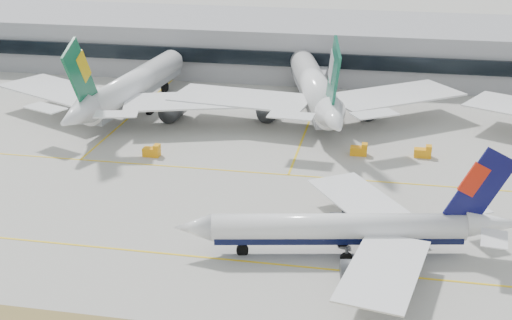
% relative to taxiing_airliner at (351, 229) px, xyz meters
% --- Properties ---
extents(ground, '(3000.00, 3000.00, 0.00)m').
position_rel_taxiing_airliner_xyz_m(ground, '(-25.21, -0.33, -4.32)').
color(ground, gray).
rests_on(ground, ground).
extents(taxiing_airliner, '(53.01, 45.50, 17.92)m').
position_rel_taxiing_airliner_xyz_m(taxiing_airliner, '(0.00, 0.00, 0.00)').
color(taxiing_airliner, white).
rests_on(taxiing_airliner, ground).
extents(widebody_eva, '(68.40, 67.13, 24.45)m').
position_rel_taxiing_airliner_xyz_m(widebody_eva, '(-57.87, 61.50, 2.18)').
color(widebody_eva, white).
rests_on(widebody_eva, ground).
extents(widebody_cathay, '(69.47, 69.32, 25.56)m').
position_rel_taxiing_airliner_xyz_m(widebody_cathay, '(-13.37, 68.31, 2.47)').
color(widebody_cathay, white).
rests_on(widebody_cathay, ground).
extents(terminal, '(280.00, 43.10, 15.00)m').
position_rel_taxiing_airliner_xyz_m(terminal, '(-25.21, 114.51, 3.18)').
color(terminal, gray).
rests_on(terminal, ground).
extents(gse_extra, '(3.55, 2.00, 2.60)m').
position_rel_taxiing_airliner_xyz_m(gse_extra, '(-0.98, 43.40, -3.27)').
color(gse_extra, orange).
rests_on(gse_extra, ground).
extents(gse_c, '(3.55, 2.00, 2.60)m').
position_rel_taxiing_airliner_xyz_m(gse_c, '(12.24, 44.71, -3.27)').
color(gse_c, orange).
rests_on(gse_c, ground).
extents(gse_b, '(3.55, 2.00, 2.60)m').
position_rel_taxiing_airliner_xyz_m(gse_b, '(-43.64, 34.51, -3.27)').
color(gse_b, orange).
rests_on(gse_b, ground).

